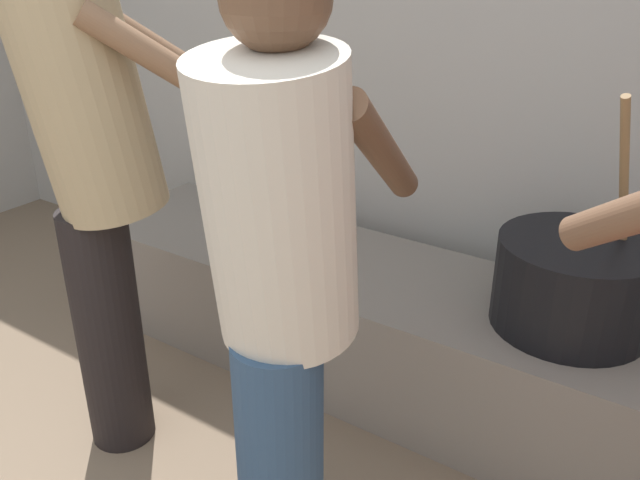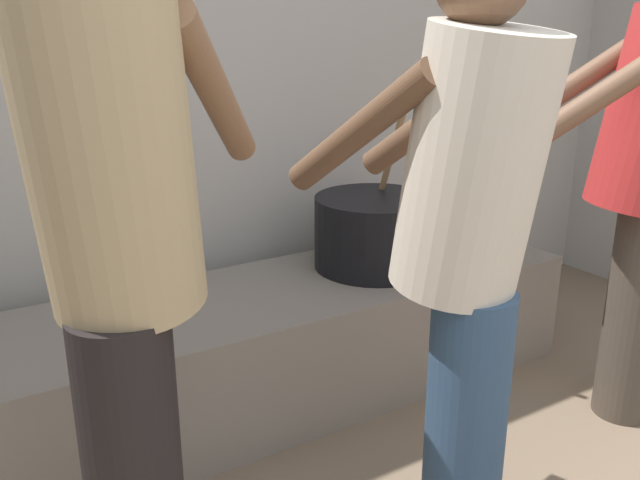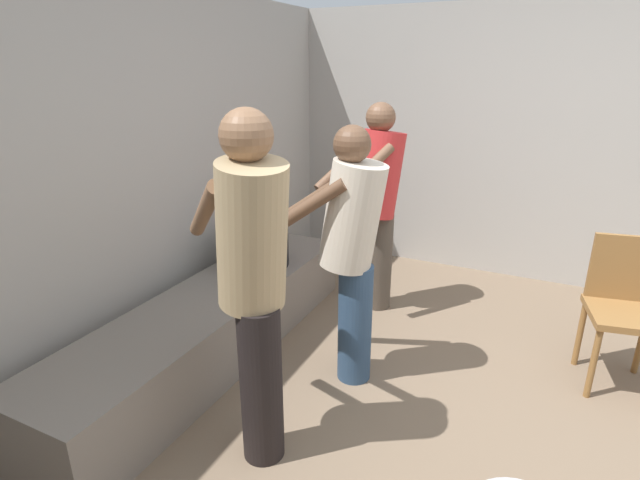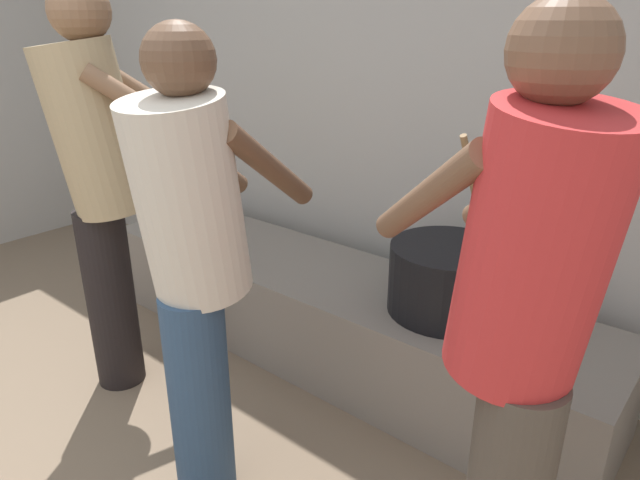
% 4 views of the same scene
% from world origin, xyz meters
% --- Properties ---
extents(block_enclosure_rear, '(5.34, 0.20, 2.29)m').
position_xyz_m(block_enclosure_rear, '(0.00, 2.56, 1.15)').
color(block_enclosure_rear, '#ADA8A0').
rests_on(block_enclosure_rear, ground_plane).
extents(hearth_ledge, '(2.55, 0.60, 0.43)m').
position_xyz_m(hearth_ledge, '(0.24, 2.04, 0.22)').
color(hearth_ledge, slate).
rests_on(hearth_ledge, ground_plane).
extents(cooking_pot_main, '(0.46, 0.46, 0.73)m').
position_xyz_m(cooking_pot_main, '(0.82, 2.05, 0.57)').
color(cooking_pot_main, black).
rests_on(cooking_pot_main, hearth_ledge).
extents(cook_in_tan_shirt, '(0.67, 0.73, 1.65)m').
position_xyz_m(cook_in_tan_shirt, '(-0.33, 1.31, 0.95)').
color(cook_in_tan_shirt, black).
rests_on(cook_in_tan_shirt, ground_plane).
extents(cook_in_cream_shirt, '(0.44, 0.69, 1.51)m').
position_xyz_m(cook_in_cream_shirt, '(0.42, 1.16, 0.86)').
color(cook_in_cream_shirt, navy).
rests_on(cook_in_cream_shirt, ground_plane).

